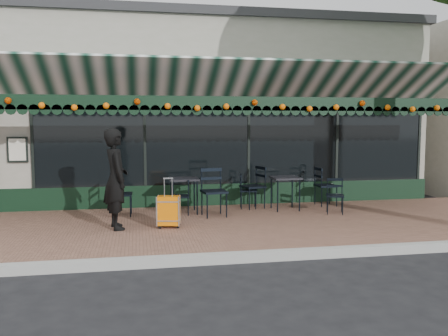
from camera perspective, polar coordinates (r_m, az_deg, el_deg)
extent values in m
plane|color=black|center=(7.25, -0.61, -11.21)|extent=(80.00, 80.00, 0.00)
cube|color=brown|center=(9.14, -2.79, -7.18)|extent=(18.00, 4.00, 0.15)
cube|color=#9E9E99|center=(7.15, -0.50, -10.82)|extent=(18.00, 0.16, 0.15)
cube|color=gray|center=(14.88, -5.95, 6.15)|extent=(12.00, 8.00, 4.50)
cube|color=black|center=(11.08, 1.96, 3.28)|extent=(9.20, 0.04, 2.00)
cube|color=silver|center=(11.08, -23.60, 2.04)|extent=(0.42, 0.04, 0.55)
cube|color=black|center=(9.44, -3.28, 7.80)|extent=(12.00, 0.03, 0.28)
cylinder|color=orange|center=(9.38, -3.24, 7.69)|extent=(11.60, 0.12, 0.12)
imported|color=black|center=(8.79, -12.88, -1.29)|extent=(0.58, 0.75, 1.83)
cube|color=orange|center=(8.79, -6.70, -5.09)|extent=(0.44, 0.29, 0.53)
cube|color=black|center=(8.85, -6.67, -6.96)|extent=(0.44, 0.29, 0.05)
cube|color=silver|center=(8.72, -6.73, -2.31)|extent=(0.18, 0.06, 0.33)
cube|color=black|center=(10.54, 7.39, -1.18)|extent=(0.59, 0.59, 0.04)
cylinder|color=black|center=(10.28, 6.48, -3.39)|extent=(0.03, 0.03, 0.69)
cylinder|color=black|center=(10.43, 9.08, -3.29)|extent=(0.03, 0.03, 0.69)
cylinder|color=black|center=(10.75, 5.71, -2.99)|extent=(0.03, 0.03, 0.69)
cylinder|color=black|center=(10.90, 8.21, -2.91)|extent=(0.03, 0.03, 0.69)
cube|color=black|center=(10.12, -4.86, -1.32)|extent=(0.61, 0.61, 0.04)
cylinder|color=black|center=(9.90, -6.16, -3.68)|extent=(0.03, 0.03, 0.71)
cylinder|color=black|center=(9.95, -3.24, -3.61)|extent=(0.03, 0.03, 0.71)
cylinder|color=black|center=(10.40, -6.37, -3.24)|extent=(0.03, 0.03, 0.71)
cylinder|color=black|center=(10.45, -3.60, -3.18)|extent=(0.03, 0.03, 0.71)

